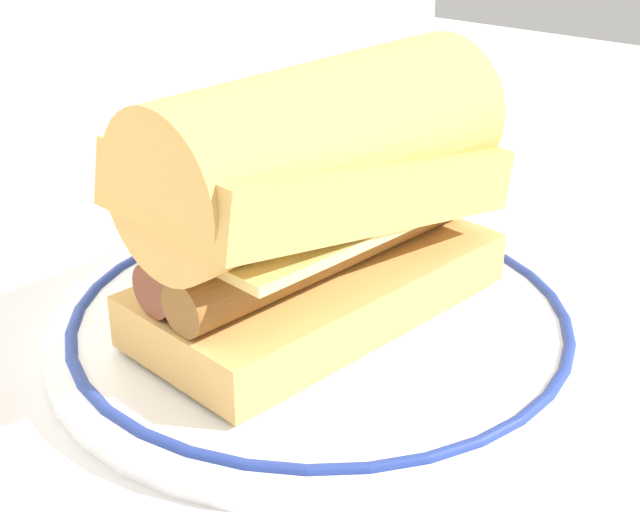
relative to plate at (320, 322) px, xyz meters
The scene contains 4 objects.
ground_plane 0.03m from the plate, 163.50° to the right, with size 1.50×1.50×0.00m, color silver.
plate is the anchor object (origin of this frame).
sausage_sandwich 0.07m from the plate, 143.13° to the left, with size 0.20×0.12×0.12m.
salt_shaker 0.21m from the plate, 47.75° to the left, with size 0.03×0.03×0.08m.
Camera 1 is at (-0.30, -0.23, 0.24)m, focal length 52.33 mm.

